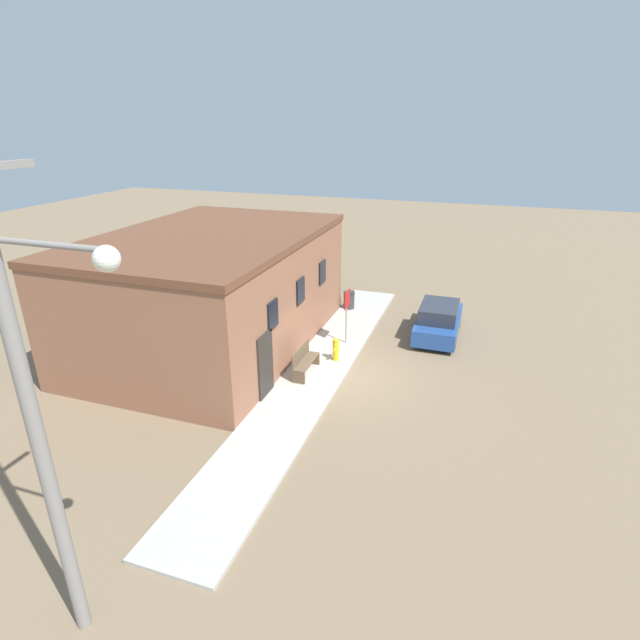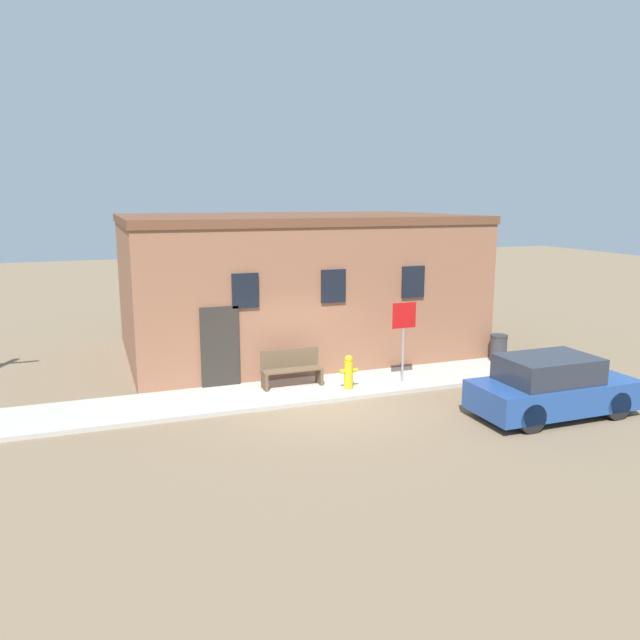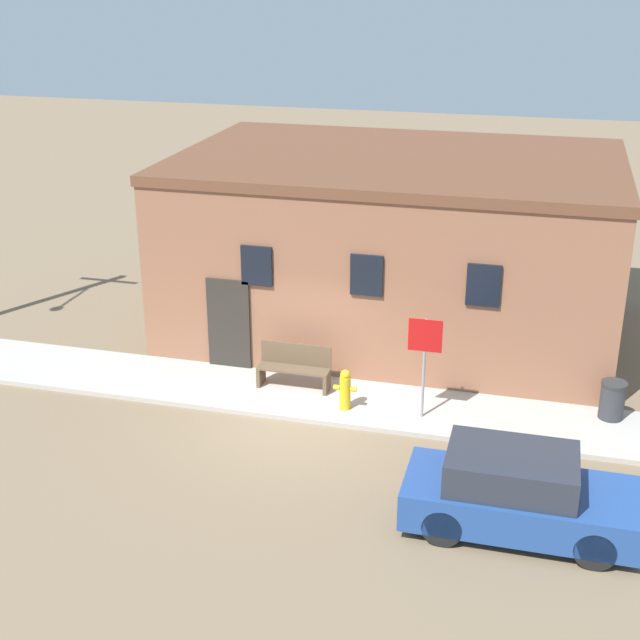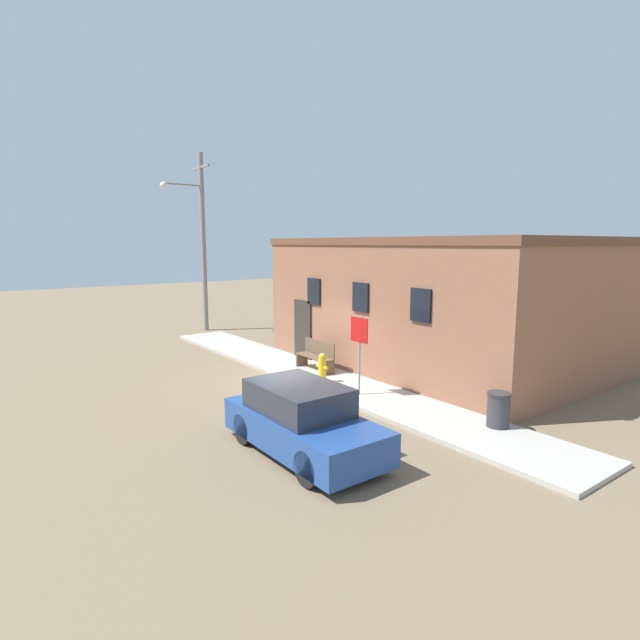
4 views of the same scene
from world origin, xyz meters
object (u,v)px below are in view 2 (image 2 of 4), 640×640
trash_bin (498,348)px  parked_car (552,388)px  bench (291,369)px  fire_hydrant (349,372)px  stop_sign (404,327)px

trash_bin → parked_car: size_ratio=0.21×
parked_car → bench: bearing=141.3°
bench → trash_bin: bearing=2.3°
trash_bin → parked_car: (-1.66, -4.24, 0.17)m
parked_car → fire_hydrant: bearing=138.5°
stop_sign → trash_bin: 3.99m
trash_bin → bench: bearing=-177.7°
stop_sign → bench: stop_sign is taller
fire_hydrant → parked_car: parked_car is taller
fire_hydrant → parked_car: 4.89m
fire_hydrant → stop_sign: 1.91m
fire_hydrant → bench: size_ratio=0.56×
fire_hydrant → bench: 1.50m
trash_bin → parked_car: 4.55m
stop_sign → trash_bin: bearing=14.1°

